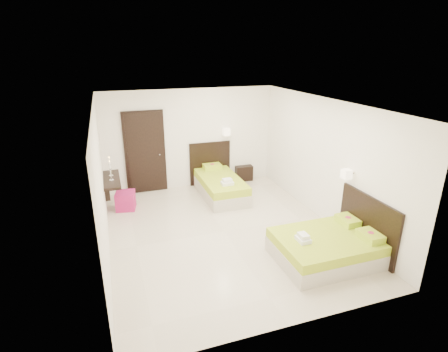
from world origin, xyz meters
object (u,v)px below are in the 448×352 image
object	(u,v)px
nightstand	(243,172)
ottoman	(126,201)
bed_single	(220,184)
bed_double	(330,245)

from	to	relation	value
nightstand	ottoman	world-z (taller)	nightstand
ottoman	nightstand	bearing A→B (deg)	16.50
ottoman	bed_single	bearing A→B (deg)	2.94
bed_single	bed_double	size ratio (longest dim) A/B	1.09
bed_single	bed_double	bearing A→B (deg)	-74.53
bed_double	nightstand	bearing A→B (deg)	89.55
bed_double	nightstand	distance (m)	4.26
bed_double	nightstand	world-z (taller)	bed_double
bed_double	nightstand	size ratio (longest dim) A/B	3.61
bed_double	ottoman	xyz separation A→B (m)	(-3.28, 3.28, -0.05)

